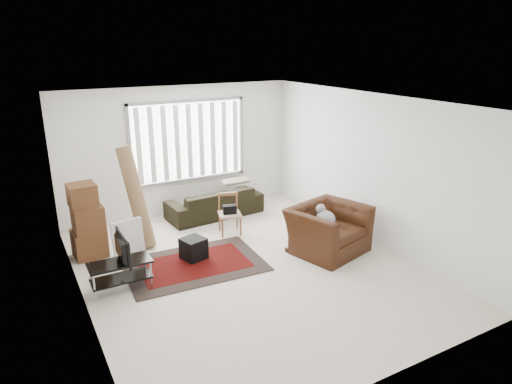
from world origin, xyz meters
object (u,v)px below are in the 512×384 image
(sofa, at_px, (214,198))
(side_chair, at_px, (230,212))
(moving_boxes, at_px, (87,223))
(armchair, at_px, (328,226))
(tv_stand, at_px, (120,270))

(sofa, relative_size, side_chair, 2.62)
(moving_boxes, xyz_separation_m, armchair, (3.70, -1.83, -0.14))
(moving_boxes, relative_size, sofa, 0.65)
(moving_boxes, height_order, side_chair, moving_boxes)
(tv_stand, height_order, armchair, armchair)
(tv_stand, xyz_separation_m, armchair, (3.50, -0.43, 0.14))
(tv_stand, bearing_deg, armchair, -7.02)
(side_chair, bearing_deg, tv_stand, -138.35)
(sofa, bearing_deg, armchair, 108.06)
(tv_stand, distance_m, armchair, 3.53)
(tv_stand, bearing_deg, side_chair, 25.82)
(sofa, distance_m, armchair, 2.75)
(armchair, bearing_deg, side_chair, 110.95)
(moving_boxes, distance_m, armchair, 4.12)
(sofa, xyz_separation_m, side_chair, (-0.13, -0.99, 0.04))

